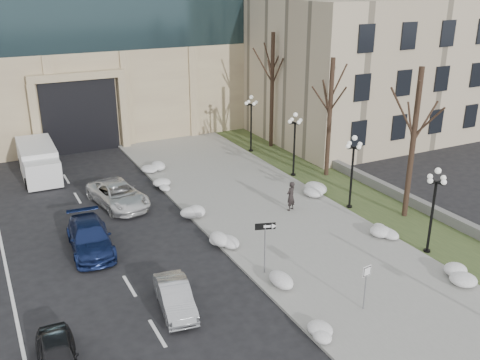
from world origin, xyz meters
The scene contains 30 objects.
sidewalk centered at (3.50, 14.00, 0.06)m, with size 9.00×40.00×0.12m, color gray.
curb centered at (-1.00, 14.00, 0.07)m, with size 0.30×40.00×0.14m, color gray.
grass_strip centered at (10.00, 14.00, 0.05)m, with size 4.00×40.00×0.10m, color #354723.
stone_wall centered at (12.00, 16.00, 0.35)m, with size 0.50×30.00×0.70m, color slate.
classical_building centered at (22.00, 27.98, 6.00)m, with size 22.00×18.12×12.00m.
car_a centered at (-10.43, 5.59, 0.61)m, with size 1.44×3.57×1.22m, color black.
car_b centered at (-5.23, 7.26, 0.61)m, with size 1.29×3.71×1.22m, color #A6A9AD.
car_c centered at (-7.30, 14.39, 0.74)m, with size 2.07×5.08×1.47m, color navy.
car_d centered at (-4.40, 19.56, 0.74)m, with size 2.46×5.32×1.48m, color silver.
car_e centered at (-8.02, 28.17, 0.76)m, with size 1.79×4.45×1.51m, color #2E2F34.
pedestrian centered at (4.77, 13.78, 1.04)m, with size 0.68×0.44×1.85m, color black.
box_truck centered at (-8.03, 27.69, 1.06)m, with size 2.60×6.97×2.20m.
one_way_sign centered at (-0.19, 7.95, 2.28)m, with size 1.01×0.50×2.76m.
keep_sign centered at (1.96, 3.41, 1.63)m, with size 0.48×0.11×2.21m.
snow_clump_b centered at (-0.79, 2.81, 0.30)m, with size 1.10×1.60×0.36m, color white.
snow_clump_c centered at (-0.35, 6.62, 0.30)m, with size 1.10×1.60×0.36m, color white.
snow_clump_d centered at (-0.86, 11.66, 0.30)m, with size 1.10×1.60×0.36m, color white.
snow_clump_e centered at (-0.85, 15.86, 0.30)m, with size 1.10×1.60×0.36m, color white.
snow_clump_f centered at (-0.78, 20.81, 0.30)m, with size 1.10×1.60×0.36m, color white.
snow_clump_g centered at (-0.46, 24.50, 0.30)m, with size 1.10×1.60×0.36m, color white.
snow_clump_h centered at (7.52, 3.33, 0.30)m, with size 1.10×1.60×0.36m, color white.
snow_clump_i centered at (7.46, 8.59, 0.30)m, with size 1.10×1.60×0.36m, color white.
snow_clump_j centered at (7.38, 15.25, 0.30)m, with size 1.10×1.60×0.36m, color white.
lamppost_a centered at (8.30, 6.00, 3.07)m, with size 1.18×1.18×4.76m.
lamppost_b centered at (8.30, 12.50, 3.07)m, with size 1.18×1.18×4.76m.
lamppost_c centered at (8.30, 19.00, 3.07)m, with size 1.18×1.18×4.76m.
lamppost_d centered at (8.30, 25.50, 3.07)m, with size 1.18×1.18×4.76m.
tree_near centered at (10.50, 10.00, 5.83)m, with size 3.20×3.20×9.00m.
tree_mid centered at (10.50, 18.00, 5.50)m, with size 3.20×3.20×8.50m.
tree_far centered at (10.50, 26.00, 6.15)m, with size 3.20×3.20×9.50m.
Camera 1 is at (-11.76, -11.63, 13.54)m, focal length 40.00 mm.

